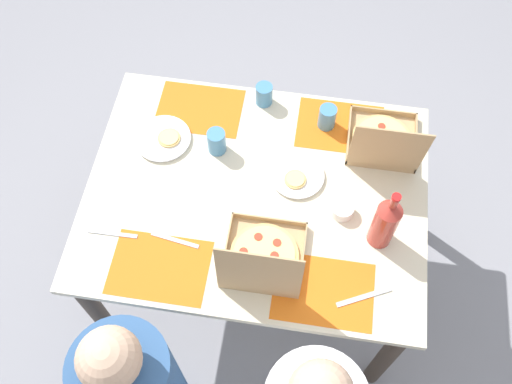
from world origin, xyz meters
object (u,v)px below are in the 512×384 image
object	(u,v)px
plate_near_left	(297,176)
soda_bottle	(385,222)
pizza_box_corner_right	(383,141)
plate_middle	(164,139)
cup_red	(264,94)
cup_clear_left	(327,117)
pizza_box_corner_left	(263,259)
cup_clear_right	(217,142)
condiment_bowl	(342,210)

from	to	relation	value
plate_near_left	soda_bottle	bearing A→B (deg)	146.97
pizza_box_corner_right	plate_middle	bearing A→B (deg)	6.15
plate_near_left	plate_middle	size ratio (longest dim) A/B	0.93
plate_near_left	cup_red	distance (m)	0.41
cup_clear_left	cup_red	bearing A→B (deg)	-16.63
soda_bottle	cup_clear_left	distance (m)	0.56
pizza_box_corner_right	cup_clear_left	xyz separation A→B (m)	(0.23, -0.08, 0.00)
plate_middle	cup_red	world-z (taller)	cup_red
pizza_box_corner_left	cup_clear_left	world-z (taller)	pizza_box_corner_left
pizza_box_corner_right	cup_red	distance (m)	0.54
plate_near_left	cup_clear_left	bearing A→B (deg)	-108.17
cup_clear_left	soda_bottle	bearing A→B (deg)	116.35
pizza_box_corner_right	cup_clear_right	xyz separation A→B (m)	(0.66, 0.11, 0.01)
cup_clear_right	cup_clear_left	bearing A→B (deg)	-156.11
soda_bottle	cup_red	size ratio (longest dim) A/B	3.31
pizza_box_corner_left	plate_middle	bearing A→B (deg)	-44.81
pizza_box_corner_right	plate_near_left	bearing A→B (deg)	30.61
plate_near_left	condiment_bowl	world-z (taller)	condiment_bowl
plate_near_left	cup_red	world-z (taller)	cup_red
plate_near_left	cup_clear_right	distance (m)	0.35
cup_clear_left	pizza_box_corner_left	bearing A→B (deg)	75.59
pizza_box_corner_left	cup_red	size ratio (longest dim) A/B	3.35
pizza_box_corner_right	plate_middle	xyz separation A→B (m)	(0.89, 0.10, -0.04)
soda_bottle	plate_middle	bearing A→B (deg)	-19.17
pizza_box_corner_right	cup_clear_left	size ratio (longest dim) A/B	2.99
plate_middle	soda_bottle	xyz separation A→B (m)	(-0.90, 0.31, 0.12)
pizza_box_corner_right	cup_red	size ratio (longest dim) A/B	3.27
condiment_bowl	cup_clear_left	bearing A→B (deg)	-76.41
pizza_box_corner_left	condiment_bowl	xyz separation A→B (m)	(-0.27, -0.26, -0.03)
plate_middle	cup_red	size ratio (longest dim) A/B	2.38
pizza_box_corner_left	soda_bottle	xyz separation A→B (m)	(-0.41, -0.17, 0.08)
plate_middle	cup_clear_right	world-z (taller)	cup_clear_right
soda_bottle	cup_red	xyz separation A→B (m)	(0.52, -0.58, -0.08)
plate_middle	cup_clear_left	size ratio (longest dim) A/B	2.18
pizza_box_corner_left	condiment_bowl	bearing A→B (deg)	-136.31
cup_clear_right	condiment_bowl	size ratio (longest dim) A/B	1.26
pizza_box_corner_left	cup_red	distance (m)	0.75
pizza_box_corner_right	cup_clear_left	world-z (taller)	pizza_box_corner_right
plate_middle	soda_bottle	distance (m)	0.96
plate_near_left	cup_clear_right	size ratio (longest dim) A/B	1.97
plate_near_left	cup_clear_left	xyz separation A→B (m)	(-0.09, -0.28, 0.04)
plate_near_left	cup_red	size ratio (longest dim) A/B	2.21
pizza_box_corner_right	cup_clear_right	world-z (taller)	pizza_box_corner_right
plate_middle	condiment_bowl	xyz separation A→B (m)	(-0.76, 0.23, 0.01)
pizza_box_corner_left	cup_red	xyz separation A→B (m)	(0.11, -0.75, -0.00)
soda_bottle	cup_clear_left	size ratio (longest dim) A/B	3.03
cup_red	plate_middle	bearing A→B (deg)	34.48
cup_clear_right	plate_near_left	bearing A→B (deg)	165.87
pizza_box_corner_right	condiment_bowl	xyz separation A→B (m)	(0.14, 0.32, -0.02)
plate_near_left	plate_middle	world-z (taller)	same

